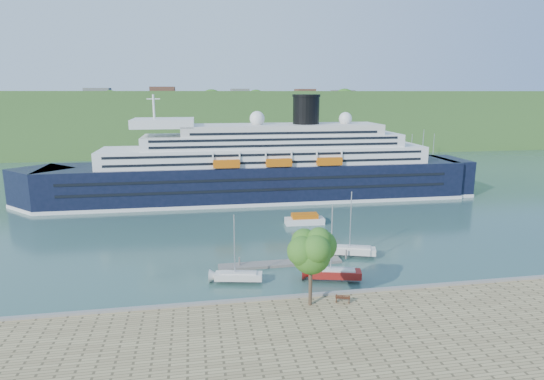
% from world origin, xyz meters
% --- Properties ---
extents(ground, '(400.00, 400.00, 0.00)m').
position_xyz_m(ground, '(0.00, 0.00, 0.00)').
color(ground, '#284840').
rests_on(ground, ground).
extents(far_hillside, '(400.00, 50.00, 24.00)m').
position_xyz_m(far_hillside, '(0.00, 145.00, 12.00)').
color(far_hillside, '#345421').
rests_on(far_hillside, ground).
extents(quay_coping, '(220.00, 0.50, 0.30)m').
position_xyz_m(quay_coping, '(0.00, -0.20, 1.15)').
color(quay_coping, slate).
rests_on(quay_coping, promenade).
extents(cruise_ship, '(103.72, 16.66, 23.24)m').
position_xyz_m(cruise_ship, '(4.50, 52.39, 11.62)').
color(cruise_ship, black).
rests_on(cruise_ship, ground).
extents(park_bench, '(1.79, 1.20, 1.06)m').
position_xyz_m(park_bench, '(6.06, -2.29, 1.53)').
color(park_bench, '#452213').
rests_on(park_bench, promenade).
extents(promenade_tree, '(5.70, 5.70, 9.44)m').
position_xyz_m(promenade_tree, '(2.39, -2.20, 5.72)').
color(promenade_tree, '#285E18').
rests_on(promenade_tree, promenade).
extents(floating_pontoon, '(17.36, 2.43, 0.38)m').
position_xyz_m(floating_pontoon, '(1.94, 12.26, 0.19)').
color(floating_pontoon, gray).
rests_on(floating_pontoon, ground).
extents(sailboat_white_near, '(6.82, 3.13, 8.51)m').
position_xyz_m(sailboat_white_near, '(-4.46, 7.22, 4.26)').
color(sailboat_white_near, silver).
rests_on(sailboat_white_near, ground).
extents(sailboat_red, '(7.67, 3.82, 9.55)m').
position_xyz_m(sailboat_red, '(7.68, 5.69, 4.78)').
color(sailboat_red, maroon).
rests_on(sailboat_red, ground).
extents(sailboat_white_far, '(7.46, 4.16, 9.30)m').
position_xyz_m(sailboat_white_far, '(13.00, 13.58, 4.65)').
color(sailboat_white_far, silver).
rests_on(sailboat_white_far, ground).
extents(tender_launch, '(7.30, 2.79, 1.99)m').
position_xyz_m(tender_launch, '(10.11, 31.19, 0.99)').
color(tender_launch, '#C45A0B').
rests_on(tender_launch, ground).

